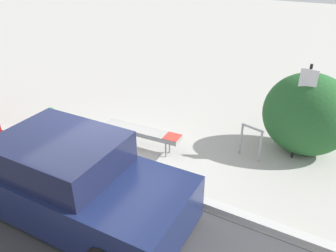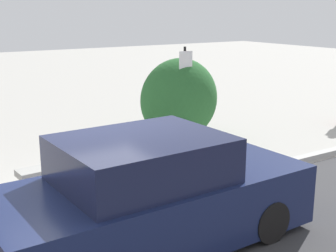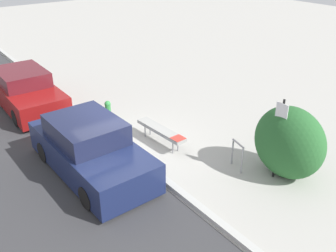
{
  "view_description": "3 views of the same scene",
  "coord_description": "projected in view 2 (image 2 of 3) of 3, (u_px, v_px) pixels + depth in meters",
  "views": [
    {
      "loc": [
        4.09,
        -4.58,
        4.38
      ],
      "look_at": [
        0.89,
        1.12,
        0.84
      ],
      "focal_mm": 35.0,
      "sensor_mm": 36.0,
      "label": 1
    },
    {
      "loc": [
        -2.73,
        -6.31,
        3.13
      ],
      "look_at": [
        1.61,
        0.38,
        1.14
      ],
      "focal_mm": 50.0,
      "sensor_mm": 36.0,
      "label": 2
    },
    {
      "loc": [
        8.63,
        -4.88,
        5.9
      ],
      "look_at": [
        0.4,
        1.24,
        0.71
      ],
      "focal_mm": 40.0,
      "sensor_mm": 36.0,
      "label": 3
    }
  ],
  "objects": [
    {
      "name": "ground_plane",
      "position": [
        95.0,
        214.0,
        7.34
      ],
      "size": [
        60.0,
        60.0,
        0.0
      ],
      "primitive_type": "plane",
      "color": "#ADAAA3"
    },
    {
      "name": "curb",
      "position": [
        95.0,
        211.0,
        7.32
      ],
      "size": [
        60.0,
        0.2,
        0.13
      ],
      "color": "#B7B7B2",
      "rests_on": "ground_plane"
    },
    {
      "name": "bench",
      "position": [
        75.0,
        164.0,
        8.24
      ],
      "size": [
        2.02,
        0.49,
        0.54
      ],
      "rotation": [
        0.0,
        0.0,
        0.06
      ],
      "color": "gray",
      "rests_on": "ground_plane"
    },
    {
      "name": "bike_rack",
      "position": [
        164.0,
        133.0,
        10.24
      ],
      "size": [
        0.55,
        0.18,
        0.83
      ],
      "rotation": [
        0.0,
        0.0,
        -0.24
      ],
      "color": "#99999E",
      "rests_on": "ground_plane"
    },
    {
      "name": "sign_post",
      "position": [
        185.0,
        86.0,
        10.91
      ],
      "size": [
        0.36,
        0.08,
        2.3
      ],
      "color": "black",
      "rests_on": "ground_plane"
    },
    {
      "name": "shrub_hedge",
      "position": [
        179.0,
        99.0,
        11.35
      ],
      "size": [
        2.03,
        1.46,
        2.0
      ],
      "color": "#28602D",
      "rests_on": "ground_plane"
    },
    {
      "name": "parked_car_near",
      "position": [
        151.0,
        198.0,
        6.23
      ],
      "size": [
        4.42,
        1.95,
        1.55
      ],
      "rotation": [
        0.0,
        0.0,
        0.03
      ],
      "color": "black",
      "rests_on": "ground_plane"
    }
  ]
}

